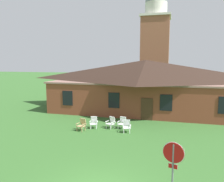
% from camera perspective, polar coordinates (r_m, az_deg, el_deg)
% --- Properties ---
extents(brick_building, '(20.43, 10.40, 5.68)m').
position_cam_1_polar(brick_building, '(25.51, 8.69, 1.75)').
color(brick_building, brown).
rests_on(brick_building, ground).
extents(dome_tower, '(5.18, 5.18, 19.22)m').
position_cam_1_polar(dome_tower, '(40.63, 11.20, 12.11)').
color(dome_tower, '#93563D').
rests_on(dome_tower, ground).
extents(stop_sign, '(0.78, 0.24, 2.54)m').
position_cam_1_polar(stop_sign, '(8.70, 15.62, -17.30)').
color(stop_sign, slate).
rests_on(stop_sign, ground).
extents(lawn_chair_by_porch, '(0.72, 0.77, 0.96)m').
position_cam_1_polar(lawn_chair_by_porch, '(17.79, -7.88, -8.60)').
color(lawn_chair_by_porch, tan).
rests_on(lawn_chair_by_porch, ground).
extents(lawn_chair_near_door, '(0.74, 0.78, 0.96)m').
position_cam_1_polar(lawn_chair_near_door, '(18.32, -4.75, -8.07)').
color(lawn_chair_near_door, white).
rests_on(lawn_chair_near_door, ground).
extents(lawn_chair_left_end, '(0.79, 0.83, 0.96)m').
position_cam_1_polar(lawn_chair_left_end, '(18.22, -0.25, -8.14)').
color(lawn_chair_left_end, silver).
rests_on(lawn_chair_left_end, ground).
extents(lawn_chair_middle, '(0.71, 0.74, 0.96)m').
position_cam_1_polar(lawn_chair_middle, '(18.19, 2.71, -8.18)').
color(lawn_chair_middle, white).
rests_on(lawn_chair_middle, ground).
extents(lawn_chair_right_end, '(0.72, 0.76, 0.96)m').
position_cam_1_polar(lawn_chair_right_end, '(17.27, 3.87, -9.04)').
color(lawn_chair_right_end, white).
rests_on(lawn_chair_right_end, ground).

